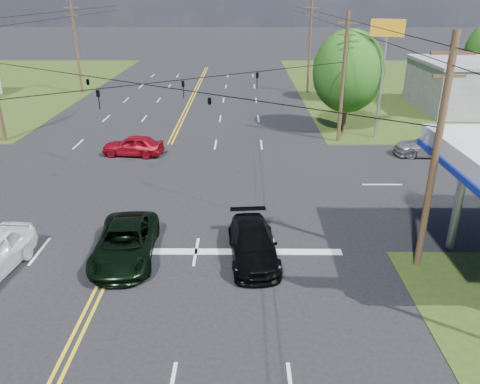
{
  "coord_description": "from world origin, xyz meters",
  "views": [
    {
      "loc": [
        5.57,
        -14.13,
        10.66
      ],
      "look_at": [
        5.45,
        6.0,
        2.07
      ],
      "focal_mm": 35.0,
      "sensor_mm": 36.0,
      "label": 1
    }
  ],
  "objects_px": {
    "pole_right_far": "(310,46)",
    "tree_right_b": "(348,60)",
    "suv_black": "(253,244)",
    "pole_se": "(436,155)",
    "pole_left_far": "(76,46)",
    "pickup_dkgreen": "(125,243)",
    "tree_right_a": "(348,72)",
    "pole_ne": "(343,77)"
  },
  "relations": [
    {
      "from": "pole_right_far",
      "to": "tree_right_b",
      "type": "distance_m",
      "value": 5.4
    },
    {
      "from": "tree_right_b",
      "to": "suv_black",
      "type": "height_order",
      "value": "tree_right_b"
    },
    {
      "from": "pole_se",
      "to": "pole_left_far",
      "type": "height_order",
      "value": "pole_left_far"
    },
    {
      "from": "tree_right_b",
      "to": "pickup_dkgreen",
      "type": "xyz_separation_m",
      "value": [
        -15.99,
        -32.5,
        -3.47
      ]
    },
    {
      "from": "tree_right_a",
      "to": "suv_black",
      "type": "distance_m",
      "value": 22.39
    },
    {
      "from": "pole_se",
      "to": "pickup_dkgreen",
      "type": "bearing_deg",
      "value": 177.71
    },
    {
      "from": "pole_ne",
      "to": "pole_se",
      "type": "bearing_deg",
      "value": -90.0
    },
    {
      "from": "pickup_dkgreen",
      "to": "suv_black",
      "type": "relative_size",
      "value": 1.1
    },
    {
      "from": "pickup_dkgreen",
      "to": "suv_black",
      "type": "height_order",
      "value": "pickup_dkgreen"
    },
    {
      "from": "pickup_dkgreen",
      "to": "tree_right_a",
      "type": "bearing_deg",
      "value": 52.82
    },
    {
      "from": "pole_ne",
      "to": "pole_right_far",
      "type": "xyz_separation_m",
      "value": [
        0.0,
        19.0,
        0.25
      ]
    },
    {
      "from": "pole_left_far",
      "to": "tree_right_a",
      "type": "height_order",
      "value": "pole_left_far"
    },
    {
      "from": "pole_ne",
      "to": "tree_right_a",
      "type": "bearing_deg",
      "value": 71.57
    },
    {
      "from": "pickup_dkgreen",
      "to": "suv_black",
      "type": "bearing_deg",
      "value": -3.84
    },
    {
      "from": "pole_left_far",
      "to": "tree_right_a",
      "type": "distance_m",
      "value": 31.39
    },
    {
      "from": "tree_right_a",
      "to": "pickup_dkgreen",
      "type": "bearing_deg",
      "value": -123.34
    },
    {
      "from": "pole_se",
      "to": "suv_black",
      "type": "bearing_deg",
      "value": 175.9
    },
    {
      "from": "pole_ne",
      "to": "tree_right_a",
      "type": "height_order",
      "value": "pole_ne"
    },
    {
      "from": "pole_ne",
      "to": "suv_black",
      "type": "xyz_separation_m",
      "value": [
        -6.98,
        -17.5,
        -4.21
      ]
    },
    {
      "from": "pickup_dkgreen",
      "to": "pole_ne",
      "type": "bearing_deg",
      "value": 50.65
    },
    {
      "from": "pole_left_far",
      "to": "tree_right_b",
      "type": "xyz_separation_m",
      "value": [
        29.5,
        -4.0,
        -0.95
      ]
    },
    {
      "from": "suv_black",
      "to": "tree_right_b",
      "type": "bearing_deg",
      "value": 67.16
    },
    {
      "from": "pole_se",
      "to": "pole_right_far",
      "type": "bearing_deg",
      "value": 90.0
    },
    {
      "from": "tree_right_a",
      "to": "suv_black",
      "type": "height_order",
      "value": "tree_right_a"
    },
    {
      "from": "pole_se",
      "to": "tree_right_b",
      "type": "relative_size",
      "value": 1.34
    },
    {
      "from": "tree_right_b",
      "to": "pole_se",
      "type": "bearing_deg",
      "value": -96.05
    },
    {
      "from": "pole_se",
      "to": "pickup_dkgreen",
      "type": "distance_m",
      "value": 13.17
    },
    {
      "from": "pole_ne",
      "to": "suv_black",
      "type": "relative_size",
      "value": 1.96
    },
    {
      "from": "pole_ne",
      "to": "pole_left_far",
      "type": "relative_size",
      "value": 0.95
    },
    {
      "from": "pole_se",
      "to": "pole_left_far",
      "type": "bearing_deg",
      "value": 125.1
    },
    {
      "from": "tree_right_a",
      "to": "tree_right_b",
      "type": "xyz_separation_m",
      "value": [
        2.5,
        12.0,
        -0.65
      ]
    },
    {
      "from": "tree_right_b",
      "to": "pole_ne",
      "type": "bearing_deg",
      "value": -103.13
    },
    {
      "from": "pole_ne",
      "to": "pickup_dkgreen",
      "type": "xyz_separation_m",
      "value": [
        -12.49,
        -17.5,
        -4.17
      ]
    },
    {
      "from": "pole_left_far",
      "to": "pole_se",
      "type": "bearing_deg",
      "value": -54.9
    },
    {
      "from": "pole_ne",
      "to": "pole_right_far",
      "type": "bearing_deg",
      "value": 90.0
    },
    {
      "from": "pole_se",
      "to": "tree_right_b",
      "type": "height_order",
      "value": "pole_se"
    },
    {
      "from": "pole_se",
      "to": "suv_black",
      "type": "relative_size",
      "value": 1.96
    },
    {
      "from": "tree_right_b",
      "to": "suv_black",
      "type": "distance_m",
      "value": 34.33
    },
    {
      "from": "tree_right_b",
      "to": "pole_right_far",
      "type": "bearing_deg",
      "value": 131.19
    },
    {
      "from": "pole_left_far",
      "to": "tree_right_a",
      "type": "bearing_deg",
      "value": -30.65
    },
    {
      "from": "pole_ne",
      "to": "tree_right_a",
      "type": "distance_m",
      "value": 3.16
    },
    {
      "from": "tree_right_b",
      "to": "tree_right_a",
      "type": "bearing_deg",
      "value": -101.77
    }
  ]
}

